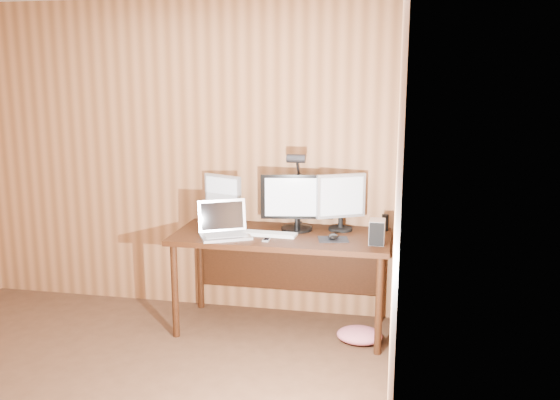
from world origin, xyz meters
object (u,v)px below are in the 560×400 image
(hard_drive, at_px, (377,232))
(desk, at_px, (283,247))
(speaker, at_px, (385,223))
(desk_lamp, at_px, (297,179))
(monitor_center, at_px, (297,202))
(keyboard, at_px, (269,234))
(mouse, at_px, (333,236))
(monitor_left, at_px, (223,198))
(monitor_right, at_px, (341,200))
(laptop, at_px, (224,227))
(phone, at_px, (266,240))

(hard_drive, bearing_deg, desk, 166.45)
(speaker, relative_size, desk_lamp, 0.20)
(monitor_center, bearing_deg, keyboard, -142.82)
(monitor_center, xyz_separation_m, mouse, (0.30, -0.22, -0.20))
(desk_lamp, bearing_deg, hard_drive, -27.18)
(speaker, bearing_deg, monitor_left, -178.13)
(monitor_right, relative_size, laptop, 0.98)
(monitor_center, xyz_separation_m, speaker, (0.66, 0.11, -0.16))
(hard_drive, relative_size, phone, 1.88)
(monitor_center, distance_m, desk_lamp, 0.18)
(monitor_left, height_order, keyboard, monitor_left)
(laptop, height_order, desk_lamp, desk_lamp)
(desk, xyz_separation_m, monitor_left, (-0.51, 0.14, 0.33))
(monitor_right, xyz_separation_m, hard_drive, (0.29, -0.32, -0.15))
(laptop, relative_size, hard_drive, 2.60)
(desk_lamp, bearing_deg, monitor_right, -3.32)
(desk, bearing_deg, mouse, -20.49)
(speaker, bearing_deg, keyboard, -160.28)
(laptop, height_order, hard_drive, laptop)
(monitor_left, distance_m, speaker, 1.27)
(laptop, relative_size, speaker, 3.52)
(desk_lamp, bearing_deg, phone, -107.97)
(monitor_right, distance_m, keyboard, 0.61)
(keyboard, bearing_deg, monitor_right, 29.37)
(keyboard, height_order, desk_lamp, desk_lamp)
(desk, xyz_separation_m, hard_drive, (0.71, -0.19, 0.21))
(monitor_right, relative_size, desk_lamp, 0.70)
(monitor_right, relative_size, speaker, 3.46)
(speaker, bearing_deg, desk, -166.40)
(desk, distance_m, phone, 0.30)
(monitor_center, height_order, hard_drive, monitor_center)
(desk, xyz_separation_m, phone, (-0.07, -0.26, 0.13))
(phone, bearing_deg, hard_drive, 5.57)
(desk, relative_size, monitor_right, 3.69)
(desk_lamp, bearing_deg, monitor_left, -176.47)
(desk, bearing_deg, laptop, -153.94)
(keyboard, height_order, speaker, speaker)
(desk, relative_size, monitor_center, 2.93)
(monitor_center, xyz_separation_m, hard_drive, (0.61, -0.26, -0.14))
(keyboard, distance_m, speaker, 0.89)
(keyboard, distance_m, desk_lamp, 0.49)
(monitor_center, height_order, mouse, monitor_center)
(monitor_left, relative_size, mouse, 3.45)
(monitor_left, xyz_separation_m, laptop, (0.11, -0.34, -0.15))
(desk_lamp, bearing_deg, mouse, -42.41)
(speaker, bearing_deg, monitor_center, -170.44)
(mouse, xyz_separation_m, desk_lamp, (-0.32, 0.31, 0.36))
(desk, xyz_separation_m, desk_lamp, (0.08, 0.16, 0.50))
(laptop, bearing_deg, monitor_left, 80.39)
(mouse, height_order, speaker, speaker)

